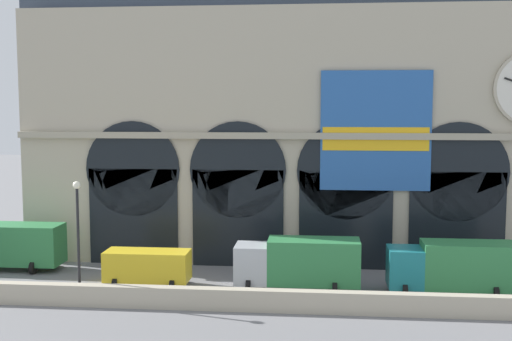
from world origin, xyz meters
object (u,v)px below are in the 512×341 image
Objects in this scene: van_midwest at (147,266)px; street_lamp_quayside at (78,225)px; box_truck_west at (9,245)px; box_truck_mideast at (454,266)px; box_truck_center at (299,262)px.

van_midwest is 0.75× the size of street_lamp_quayside.
box_truck_west is 10.86m from van_midwest.
street_lamp_quayside reaches higher than van_midwest.
van_midwest is at bearing -15.99° from box_truck_west.
box_truck_west is at bearing 164.01° from van_midwest.
van_midwest is 18.50m from box_truck_mideast.
box_truck_mideast is 1.09× the size of street_lamp_quayside.
box_truck_mideast is at bearing 8.96° from street_lamp_quayside.
box_truck_mideast is (9.14, -0.05, 0.00)m from box_truck_center.
box_truck_center reaches higher than van_midwest.
box_truck_center is at bearing 0.19° from van_midwest.
box_truck_center is 13.15m from street_lamp_quayside.
van_midwest is 0.69× the size of box_truck_mideast.
box_truck_west reaches higher than van_midwest.
box_truck_center is at bearing 179.72° from box_truck_mideast.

